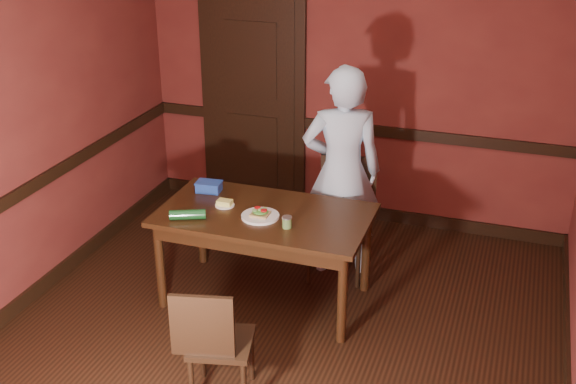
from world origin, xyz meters
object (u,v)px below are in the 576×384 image
Objects in this scene: cheese_saucer at (225,203)px; sauce_jar at (287,222)px; person at (342,172)px; sandwich_plate at (260,215)px; dining_table at (265,256)px; food_tub at (209,187)px; chair_far at (336,220)px; chair_near at (221,340)px.

sauce_jar is at bearing -18.53° from cheese_saucer.
person is 6.20× the size of sandwich_plate.
cheese_saucer is at bearing 176.98° from dining_table.
person reaches higher than sauce_jar.
sauce_jar is at bearing -31.86° from food_tub.
food_tub is (-0.98, -0.43, -0.09)m from person.
person is 20.40× the size of sauce_jar.
sauce_jar is 0.60m from cheese_saucer.
dining_table is 1.62× the size of chair_far.
cheese_saucer is (-0.75, -0.53, 0.27)m from chair_far.
person is at bearing -112.06° from chair_near.
cheese_saucer reaches higher than dining_table.
sandwich_plate reaches higher than cheese_saucer.
sauce_jar is 0.41× the size of food_tub.
food_tub is at bearing -76.48° from chair_near.
sandwich_plate reaches higher than dining_table.
food_tub reaches higher than dining_table.
food_tub is at bearing 5.58° from person.
chair_far is 11.40× the size of sauce_jar.
dining_table is 18.43× the size of sauce_jar.
chair_far is 1.18× the size of chair_near.
sauce_jar is (-0.18, -0.82, -0.09)m from person.
sandwich_plate is (-0.42, -0.73, -0.11)m from person.
dining_table is at bearing 143.89° from sauce_jar.
chair_near is (0.15, -1.17, 0.04)m from dining_table.
chair_near is 1.60m from food_tub.
chair_far is at bearing 35.39° from cheese_saucer.
person is at bearing 39.89° from cheese_saucer.
person is (0.42, 0.65, 0.51)m from dining_table.
dining_table is at bearing -96.24° from chair_near.
person is at bearing 18.07° from food_tub.
chair_near is at bearing -67.99° from cheese_saucer.
chair_near is 1.06m from sauce_jar.
cheese_saucer is at bearing 161.47° from sauce_jar.
chair_far is (0.42, 0.55, 0.12)m from dining_table.
sandwich_plate is at bearing -95.62° from chair_near.
food_tub is (-0.56, 0.30, 0.02)m from sandwich_plate.
chair_far reaches higher than dining_table.
chair_near is (-0.27, -1.71, -0.08)m from chair_far.
chair_near is at bearing -82.23° from sandwich_plate.
chair_far is 1.07m from food_tub.
dining_table is 0.51m from sauce_jar.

